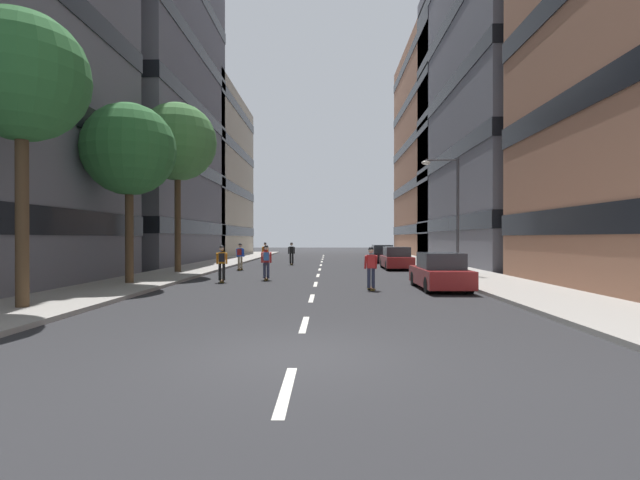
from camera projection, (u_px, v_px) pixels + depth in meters
ground_plane at (320, 269)px, 31.73m from camera, size 138.75×138.75×0.00m
sidewalk_left at (209, 266)px, 34.77m from camera, size 3.75×63.60×0.14m
sidewalk_right at (433, 266)px, 34.47m from camera, size 3.75×63.60×0.14m
lane_markings at (320, 269)px, 31.60m from camera, size 0.16×52.20×0.01m
building_left_mid at (119, 85)px, 39.34m from camera, size 13.80×19.18×29.70m
building_left_far at (184, 175)px, 57.22m from camera, size 13.80×20.05×19.41m
building_right_mid at (527, 99)px, 38.73m from camera, size 13.80×23.30×26.99m
building_right_far at (464, 148)px, 56.59m from camera, size 13.80×23.60×25.78m
parked_car_near at (440, 273)px, 19.41m from camera, size 1.82×4.40×1.52m
parked_car_mid at (382, 254)px, 40.44m from camera, size 1.82×4.40×1.52m
parked_car_far at (396, 259)px, 31.89m from camera, size 1.82×4.40×1.52m
street_tree_near at (22, 78)px, 13.56m from camera, size 3.75×3.75×8.57m
street_tree_mid at (178, 142)px, 27.58m from camera, size 4.54×4.54×9.92m
street_tree_far at (129, 150)px, 20.88m from camera, size 4.08×4.08×7.98m
streetlamp_right at (451, 202)px, 26.54m from camera, size 2.13×0.30×6.50m
skater_0 at (240, 255)px, 30.92m from camera, size 0.55×0.91×1.78m
skater_1 at (266, 260)px, 23.71m from camera, size 0.55×0.92×1.78m
skater_2 at (265, 252)px, 37.12m from camera, size 0.57×0.92×1.78m
skater_3 at (222, 261)px, 22.53m from camera, size 0.57×0.92×1.78m
skater_4 at (371, 266)px, 19.19m from camera, size 0.55×0.92×1.78m
skater_5 at (292, 252)px, 37.07m from camera, size 0.55×0.92×1.78m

